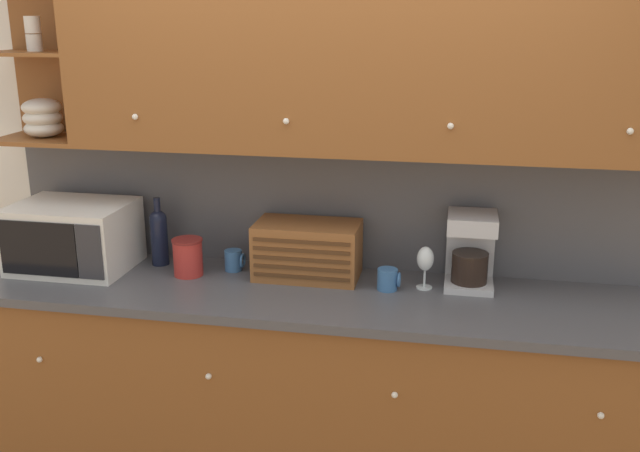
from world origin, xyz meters
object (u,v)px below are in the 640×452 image
(mug_blue_second, at_px, (234,260))
(wine_glass, at_px, (425,260))
(coffee_maker, at_px, (471,249))
(mug, at_px, (388,279))
(wine_bottle, at_px, (159,235))
(storage_canister, at_px, (188,257))
(microwave, at_px, (74,236))
(bread_box, at_px, (308,250))

(mug_blue_second, distance_m, wine_glass, 0.89)
(mug_blue_second, bearing_deg, wine_glass, -3.60)
(coffee_maker, bearing_deg, mug, -159.74)
(wine_bottle, height_order, storage_canister, wine_bottle)
(storage_canister, xyz_separation_m, mug_blue_second, (0.19, 0.10, -0.04))
(wine_bottle, bearing_deg, mug_blue_second, -2.24)
(microwave, height_order, mug_blue_second, microwave)
(microwave, bearing_deg, wine_bottle, 18.46)
(bread_box, height_order, wine_glass, bread_box)
(microwave, xyz_separation_m, mug_blue_second, (0.75, 0.11, -0.11))
(mug, xyz_separation_m, coffee_maker, (0.35, 0.13, 0.12))
(coffee_maker, bearing_deg, microwave, -175.82)
(mug_blue_second, relative_size, coffee_maker, 0.30)
(microwave, distance_m, storage_canister, 0.56)
(microwave, bearing_deg, mug, 0.23)
(mug_blue_second, xyz_separation_m, coffee_maker, (1.08, 0.02, 0.12))
(bread_box, bearing_deg, mug_blue_second, 178.23)
(mug_blue_second, bearing_deg, bread_box, -1.77)
(mug_blue_second, distance_m, coffee_maker, 1.09)
(wine_bottle, xyz_separation_m, storage_canister, (0.19, -0.11, -0.06))
(bread_box, relative_size, mug, 4.65)
(wine_bottle, bearing_deg, microwave, -161.54)
(wine_bottle, xyz_separation_m, mug, (1.11, -0.12, -0.10))
(mug, bearing_deg, bread_box, 166.20)
(bread_box, bearing_deg, mug, -13.80)
(storage_canister, relative_size, bread_box, 0.37)
(microwave, bearing_deg, bread_box, 5.12)
(storage_canister, height_order, wine_glass, wine_glass)
(microwave, relative_size, mug_blue_second, 5.40)
(bread_box, relative_size, wine_glass, 2.46)
(storage_canister, bearing_deg, wine_bottle, 148.50)
(wine_bottle, height_order, mug, wine_bottle)
(wine_glass, bearing_deg, coffee_maker, 22.63)
(mug_blue_second, height_order, wine_glass, wine_glass)
(storage_canister, height_order, mug, storage_canister)
(microwave, xyz_separation_m, wine_bottle, (0.37, 0.12, -0.01))
(microwave, bearing_deg, wine_glass, 1.89)
(bread_box, bearing_deg, microwave, -174.88)
(mug_blue_second, bearing_deg, microwave, -171.64)
(bread_box, bearing_deg, wine_bottle, 177.99)
(mug_blue_second, distance_m, mug, 0.74)
(microwave, relative_size, wine_bottle, 1.61)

